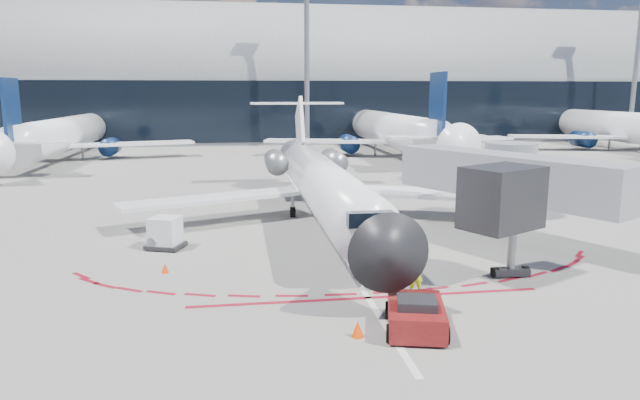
{
  "coord_description": "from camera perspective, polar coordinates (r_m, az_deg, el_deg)",
  "views": [
    {
      "loc": [
        -4.93,
        -32.18,
        7.95
      ],
      "look_at": [
        -0.39,
        -1.28,
        1.98
      ],
      "focal_mm": 32.0,
      "sensor_mm": 36.0,
      "label": 1
    }
  ],
  "objects": [
    {
      "name": "bg_airliner_1",
      "position": [
        74.31,
        -24.47,
        8.15
      ],
      "size": [
        35.42,
        37.5,
        11.46
      ],
      "primitive_type": null,
      "color": "white",
      "rests_on": "ground"
    },
    {
      "name": "uld_container",
      "position": [
        30.25,
        -15.22,
        -3.22
      ],
      "size": [
        2.16,
        2.0,
        1.65
      ],
      "rotation": [
        0.0,
        0.0,
        -0.35
      ],
      "color": "black",
      "rests_on": "ground"
    },
    {
      "name": "safety_cone_right",
      "position": [
        19.23,
        3.79,
        -12.73
      ],
      "size": [
        0.4,
        0.4,
        0.56
      ],
      "primitive_type": "cone",
      "color": "#FA3F05",
      "rests_on": "ground"
    },
    {
      "name": "light_mast_east",
      "position": [
        100.21,
        29.1,
        12.09
      ],
      "size": [
        0.7,
        0.7,
        25.0
      ],
      "primitive_type": "cylinder",
      "color": "gray",
      "rests_on": "ground"
    },
    {
      "name": "bg_airliner_2",
      "position": [
        73.05,
        7.3,
        9.3
      ],
      "size": [
        37.83,
        40.05,
        12.24
      ],
      "primitive_type": null,
      "color": "white",
      "rests_on": "ground"
    },
    {
      "name": "safety_cone_left",
      "position": [
        26.42,
        -15.24,
        -6.59
      ],
      "size": [
        0.31,
        0.31,
        0.44
      ],
      "primitive_type": "cone",
      "color": "#FA3F05",
      "rests_on": "ground"
    },
    {
      "name": "terminal_building",
      "position": [
        97.28,
        -5.55,
        11.11
      ],
      "size": [
        150.0,
        24.15,
        24.0
      ],
      "color": "gray",
      "rests_on": "ground"
    },
    {
      "name": "apron_centerline",
      "position": [
        35.44,
        -0.14,
        -2.14
      ],
      "size": [
        0.25,
        40.0,
        0.01
      ],
      "primitive_type": "cube",
      "color": "silver",
      "rests_on": "ground"
    },
    {
      "name": "regional_jet",
      "position": [
        35.02,
        0.06,
        1.93
      ],
      "size": [
        24.62,
        30.36,
        7.6
      ],
      "color": "white",
      "rests_on": "ground"
    },
    {
      "name": "bg_airliner_3",
      "position": [
        90.16,
        28.1,
        8.35
      ],
      "size": [
        37.39,
        39.59,
        12.1
      ],
      "primitive_type": null,
      "color": "white",
      "rests_on": "ground"
    },
    {
      "name": "jet_bridge",
      "position": [
        33.05,
        18.22,
        1.67
      ],
      "size": [
        10.03,
        15.2,
        4.9
      ],
      "color": "gray",
      "rests_on": "ground"
    },
    {
      "name": "apron_stop_bar",
      "position": [
        22.7,
        4.8,
        -9.71
      ],
      "size": [
        14.0,
        0.25,
        0.01
      ],
      "primitive_type": "cube",
      "color": "maroon",
      "rests_on": "ground"
    },
    {
      "name": "pushback_tug",
      "position": [
        19.84,
        9.57,
        -11.28
      ],
      "size": [
        2.58,
        4.79,
        1.22
      ],
      "rotation": [
        0.0,
        0.0,
        -0.25
      ],
      "color": "#5D110D",
      "rests_on": "ground"
    },
    {
      "name": "ground",
      "position": [
        33.52,
        0.34,
        -2.91
      ],
      "size": [
        260.0,
        260.0,
        0.0
      ],
      "primitive_type": "plane",
      "color": "slate",
      "rests_on": "ground"
    },
    {
      "name": "ramp_worker",
      "position": [
        23.1,
        9.51,
        -7.27
      ],
      "size": [
        0.63,
        0.44,
        1.68
      ],
      "primitive_type": "imported",
      "rotation": [
        0.0,
        0.0,
        3.09
      ],
      "color": "#DDF91A",
      "rests_on": "ground"
    },
    {
      "name": "light_mast_centre",
      "position": [
        80.92,
        -1.33,
        14.04
      ],
      "size": [
        0.7,
        0.7,
        25.0
      ],
      "primitive_type": "cylinder",
      "color": "gray",
      "rests_on": "ground"
    }
  ]
}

